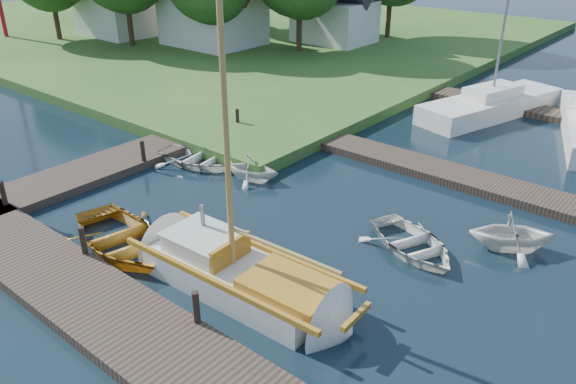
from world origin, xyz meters
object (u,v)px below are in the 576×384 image
Objects in this scene: marina_boat_1 at (491,104)px; house_c at (335,11)px; mooring_post_1 at (83,240)px; dinghy at (120,235)px; tender_b at (252,166)px; tender_c at (413,240)px; mooring_post_0 at (3,193)px; house_b at (118,3)px; sailboat at (244,279)px; mooring_post_2 at (196,307)px; tender_d at (513,230)px; tender_a at (198,156)px; house_a at (212,7)px; mooring_post_4 at (143,151)px; mooring_post_5 at (237,118)px.

house_c is at bearing 78.59° from marina_boat_1.
mooring_post_1 is 0.19× the size of dinghy.
tender_b reaches higher than dinghy.
house_c reaches higher than tender_c.
mooring_post_0 is 28.03m from house_b.
house_b is (-28.48, -0.48, 2.21)m from marina_boat_1.
sailboat is 4.99m from tender_c.
house_c is (14.00, 8.00, -0.19)m from house_b.
mooring_post_2 is 31.19m from house_c.
tender_d is 35.43m from house_b.
sailboat is 1.70× the size of house_b.
dinghy is at bearing 95.83° from tender_d.
mooring_post_0 is 1.00× the size of mooring_post_2.
dinghy is (-4.41, 1.07, -0.27)m from mooring_post_2.
tender_a is (-2.84, 5.48, -0.08)m from dinghy.
mooring_post_2 reaches higher than tender_b.
dinghy is 11.07m from tender_d.
mooring_post_1 is at bearing -158.87° from sailboat.
house_a is at bearing 83.40° from tender_c.
sailboat is (8.21, -3.18, -0.36)m from mooring_post_4.
mooring_post_1 is at bearing -67.83° from house_c.
tender_c is 27.27m from house_c.
tender_b is 13.17m from marina_boat_1.
mooring_post_4 is 5.00m from mooring_post_5.
tender_a is at bearing 113.59° from tender_c.
mooring_post_0 reaches higher than dinghy.
tender_c is 2.83m from tender_d.
tender_b is at bearing 25.65° from mooring_post_4.
mooring_post_5 is at bearing -40.24° from house_a.
tender_d reaches higher than mooring_post_2.
tender_c is 0.55× the size of house_b.
house_a reaches higher than tender_d.
house_b is 1.10× the size of house_c.
house_c reaches higher than mooring_post_4.
tender_b is (4.31, 6.83, -0.16)m from mooring_post_0.
marina_boat_1 is 28.57m from house_b.
tender_d reaches higher than mooring_post_1.
house_c is (-19.64, 18.90, 1.96)m from tender_d.
mooring_post_4 and mooring_post_5 have the same top height.
mooring_post_0 reaches higher than tender_c.
marina_boat_1 is at bearing -9.21° from tender_d.
sailboat is at bearing 99.03° from mooring_post_2.
tender_b is (-0.19, 6.83, -0.16)m from mooring_post_1.
sailboat is at bearing 177.75° from tender_c.
tender_c is at bearing -111.80° from tender_b.
mooring_post_5 is 22.94m from house_b.
mooring_post_0 is 9.00m from mooring_post_2.
tender_d is at bearing -98.63° from tender_b.
tender_d is (12.64, 3.10, -0.07)m from mooring_post_4.
tender_a is at bearing -70.02° from mooring_post_5.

